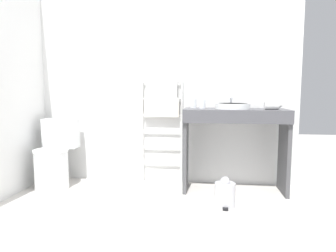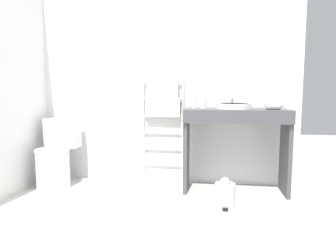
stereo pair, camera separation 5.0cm
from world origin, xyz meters
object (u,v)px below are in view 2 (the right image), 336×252
sink_basin (233,106)px  trash_bin (225,194)px  toilet (56,158)px  cup_near_edge (203,104)px  hair_dryer (273,106)px  towel_radiator (163,108)px  cup_near_wall (194,103)px

sink_basin → trash_bin: sink_basin is taller
trash_bin → toilet: bearing=169.4°
cup_near_edge → sink_basin: bearing=-13.8°
sink_basin → hair_dryer: (0.40, -0.07, 0.01)m
toilet → sink_basin: (1.97, 0.11, 0.60)m
towel_radiator → cup_near_wall: 0.38m
cup_near_wall → cup_near_edge: cup_near_wall is taller
toilet → hair_dryer: hair_dryer is taller
towel_radiator → cup_near_wall: towel_radiator is taller
sink_basin → cup_near_edge: bearing=166.2°
toilet → sink_basin: size_ratio=2.11×
toilet → cup_near_edge: (1.65, 0.19, 0.61)m
hair_dryer → trash_bin: hair_dryer is taller
towel_radiator → cup_near_wall: (0.37, -0.07, 0.06)m
toilet → sink_basin: sink_basin is taller
hair_dryer → towel_radiator: bearing=167.2°
sink_basin → cup_near_edge: size_ratio=3.83×
towel_radiator → cup_near_edge: size_ratio=12.87×
sink_basin → hair_dryer: size_ratio=2.01×
sink_basin → cup_near_edge: (-0.32, 0.08, 0.02)m
cup_near_edge → trash_bin: bearing=-67.2°
toilet → hair_dryer: bearing=1.1°
toilet → cup_near_edge: bearing=6.6°
towel_radiator → cup_near_edge: 0.49m
towel_radiator → trash_bin: (0.70, -0.67, -0.76)m
toilet → hair_dryer: 2.45m
trash_bin → cup_near_edge: bearing=112.8°
hair_dryer → cup_near_wall: bearing=166.0°
cup_near_edge → towel_radiator: bearing=165.2°
cup_near_edge → hair_dryer: 0.73m
cup_near_wall → towel_radiator: bearing=169.7°
sink_basin → cup_near_wall: 0.44m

